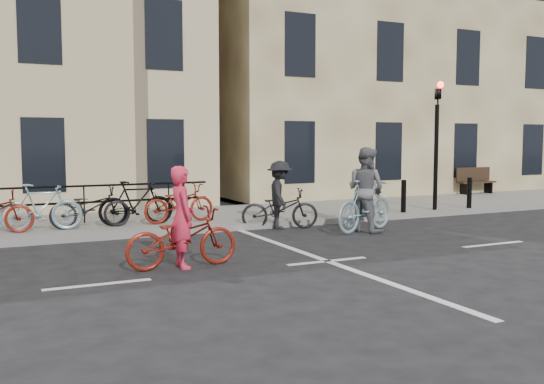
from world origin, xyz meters
name	(u,v)px	position (x,y,z in m)	size (l,w,h in m)	color
ground	(327,261)	(0.00, 0.00, 0.00)	(120.00, 120.00, 0.00)	black
sidewalk	(54,227)	(-4.00, 6.00, 0.07)	(46.00, 4.00, 0.15)	slate
building_east	(353,45)	(9.00, 13.00, 6.15)	(14.00, 10.00, 12.00)	#99845C
traffic_light	(437,129)	(6.20, 4.34, 2.45)	(0.18, 0.30, 3.90)	black
bollard_east	(404,196)	(5.00, 4.25, 0.60)	(0.14, 0.14, 0.90)	black
bollard_west	(469,193)	(7.40, 4.25, 0.60)	(0.14, 0.14, 0.90)	black
bench	(475,180)	(11.00, 7.73, 0.67)	(1.60, 0.41, 0.97)	black
parked_bikes	(41,209)	(-4.35, 5.04, 0.64)	(8.30, 1.23, 1.05)	black
cyclist_pink	(182,233)	(-2.49, 0.63, 0.60)	(1.96, 0.72, 1.74)	maroon
cyclist_grey	(366,198)	(2.61, 2.61, 0.80)	(2.13, 1.25, 1.99)	#819FA9
cyclist_dark	(280,202)	(0.99, 3.90, 0.65)	(1.97, 1.21, 1.66)	black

